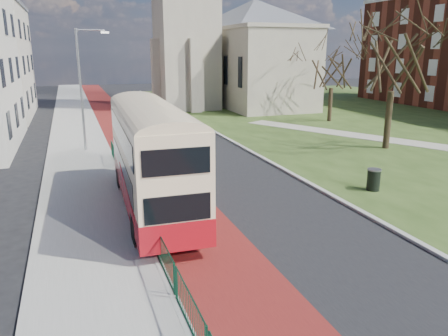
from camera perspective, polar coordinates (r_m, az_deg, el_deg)
name	(u,v)px	position (r m, az deg, el deg)	size (l,w,h in m)	color
ground	(246,253)	(15.33, 2.83, -11.01)	(160.00, 160.00, 0.00)	black
road_carriageway	(166,140)	(34.08, -7.60, 3.59)	(9.00, 120.00, 0.01)	black
bus_lane	(131,143)	(33.65, -12.10, 3.24)	(3.40, 120.00, 0.01)	#591414
pavement_west	(78,146)	(33.39, -18.58, 2.78)	(4.00, 120.00, 0.12)	gray
kerb_west	(106,144)	(33.47, -15.16, 3.08)	(0.25, 120.00, 0.13)	#999993
kerb_east	(214,132)	(37.14, -1.28, 4.76)	(0.25, 80.00, 0.13)	#999993
grass_green	(404,120)	(47.21, 22.46, 5.80)	(40.00, 80.00, 0.04)	#2D4318
pedestrian_railing	(141,209)	(17.98, -10.85, -5.31)	(0.07, 24.00, 1.12)	#0D3925
streetlamp	(83,84)	(30.81, -17.97, 10.40)	(2.13, 0.18, 8.00)	gray
bus	(151,153)	(18.66, -9.47, 1.96)	(2.83, 10.82, 4.49)	maroon
winter_tree_near	(396,44)	(32.35, 21.51, 14.88)	(8.82, 8.82, 10.29)	#332919
winter_tree_far	(333,61)	(43.73, 14.03, 13.39)	(5.83, 5.83, 8.24)	#332719
litter_bin	(374,180)	(22.74, 18.95, -1.43)	(0.82, 0.82, 1.09)	black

